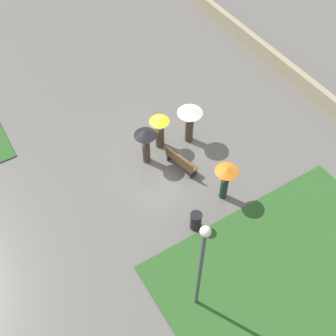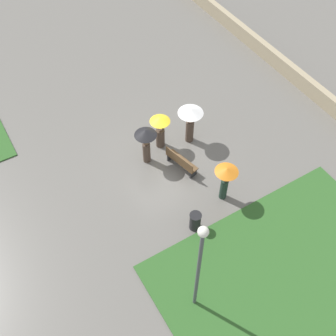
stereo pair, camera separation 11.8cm
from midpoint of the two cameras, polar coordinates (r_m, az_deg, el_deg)
name	(u,v)px [view 2 (the right image)]	position (r m, az deg, el deg)	size (l,w,h in m)	color
ground_plane	(157,158)	(18.95, -1.37, 1.34)	(90.00, 90.00, 0.00)	#66635E
lawn_patch_near	(295,285)	(16.38, 16.97, -14.91)	(7.20, 9.34, 0.06)	#2D5B26
parapet_wall	(307,85)	(23.02, 18.47, 10.61)	(45.00, 0.35, 0.84)	tan
park_bench	(181,161)	(18.23, 1.93, 0.89)	(1.63, 0.79, 0.90)	brown
lamp_post	(199,261)	(12.63, 4.56, -12.49)	(0.32, 0.32, 5.03)	#474C51
trash_bin	(195,221)	(16.52, 3.90, -7.20)	(0.48, 0.48, 0.86)	#232326
crowd_person_white	(190,119)	(18.74, 3.22, 6.70)	(1.14, 1.14, 1.94)	#47382D
crowd_person_black	(146,139)	(17.86, -2.83, 3.88)	(0.96, 0.96, 1.92)	#47382D
crowd_person_yellow	(160,128)	(18.64, -0.90, 5.49)	(0.90, 0.90, 1.78)	#47382D
crowd_person_orange	(226,177)	(16.77, 8.01, -1.28)	(0.95, 0.95, 1.87)	#1E3328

